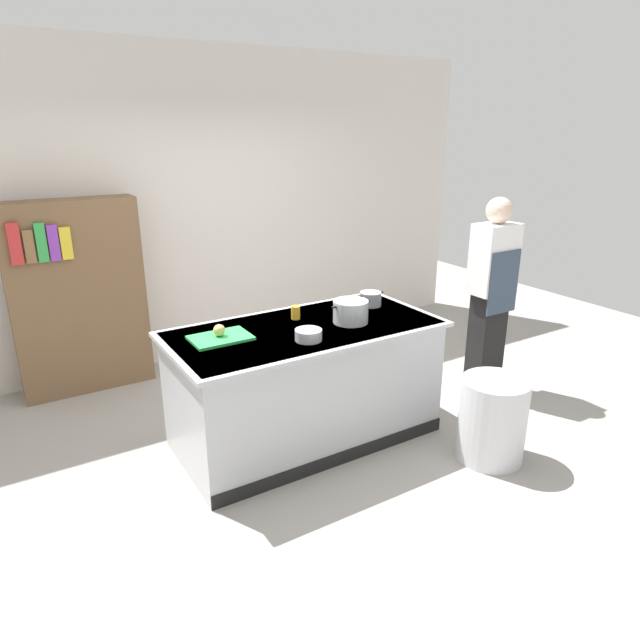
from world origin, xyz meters
name	(u,v)px	position (x,y,z in m)	size (l,w,h in m)	color
ground_plane	(306,437)	(0.00, 0.00, 0.00)	(10.00, 10.00, 0.00)	#9E9991
back_wall	(197,208)	(0.00, 2.10, 1.50)	(6.40, 0.12, 3.00)	silver
counter_island	(306,382)	(0.00, 0.00, 0.47)	(1.98, 0.98, 0.90)	#B7BABF
cutting_board	(220,338)	(-0.61, 0.09, 0.91)	(0.40, 0.28, 0.02)	green
onion	(219,330)	(-0.61, 0.11, 0.96)	(0.08, 0.08, 0.08)	tan
stock_pot	(351,312)	(0.34, -0.08, 0.98)	(0.32, 0.26, 0.17)	#B7BABF
sauce_pan	(370,299)	(0.71, 0.17, 0.96)	(0.24, 0.17, 0.11)	#99999E
mixing_bowl	(308,335)	(-0.11, -0.24, 0.94)	(0.18, 0.18, 0.08)	#B7BABF
juice_cup	(296,312)	(0.03, 0.20, 0.95)	(0.07, 0.07, 0.10)	yellow
trash_bin	(492,419)	(0.98, -0.94, 0.30)	(0.47, 0.47, 0.61)	silver
person_chef	(491,291)	(1.81, -0.09, 0.91)	(0.38, 0.25, 1.72)	black
bookshelf	(79,298)	(-1.24, 1.80, 0.85)	(1.10, 0.31, 1.70)	brown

